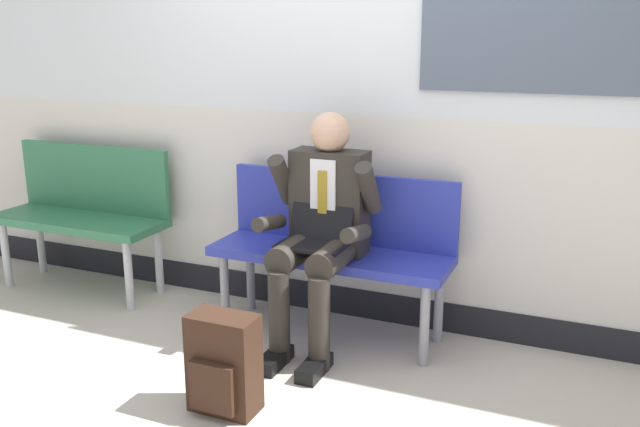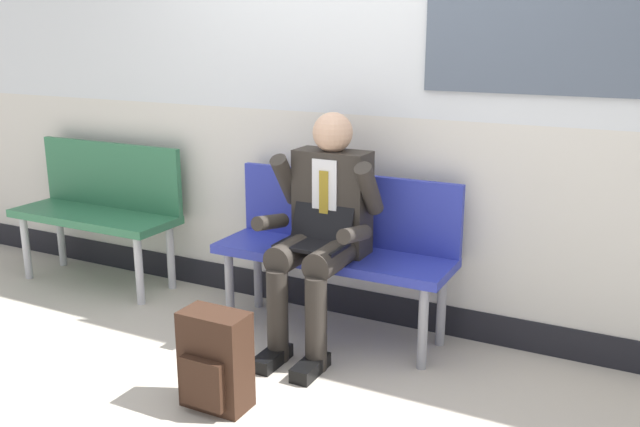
{
  "view_description": "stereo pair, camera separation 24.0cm",
  "coord_description": "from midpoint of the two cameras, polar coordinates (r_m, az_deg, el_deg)",
  "views": [
    {
      "loc": [
        1.29,
        -2.97,
        1.65
      ],
      "look_at": [
        -0.03,
        0.1,
        0.75
      ],
      "focal_mm": 38.56,
      "sensor_mm": 36.0,
      "label": 1
    },
    {
      "loc": [
        1.5,
        -2.87,
        1.65
      ],
      "look_at": [
        -0.03,
        0.1,
        0.75
      ],
      "focal_mm": 38.56,
      "sensor_mm": 36.0,
      "label": 2
    }
  ],
  "objects": [
    {
      "name": "bench_with_person",
      "position": [
        3.77,
        3.33,
        -2.23
      ],
      "size": [
        1.31,
        0.42,
        0.88
      ],
      "color": "#28339E",
      "rests_on": "ground"
    },
    {
      "name": "ground_plane",
      "position": [
        3.63,
        1.63,
        -11.93
      ],
      "size": [
        18.0,
        18.0,
        0.0
      ],
      "primitive_type": "plane",
      "color": "#B2A899"
    },
    {
      "name": "backpack",
      "position": [
        3.14,
        -6.52,
        -12.13
      ],
      "size": [
        0.3,
        0.21,
        0.45
      ],
      "color": "#331E14",
      "rests_on": "ground"
    },
    {
      "name": "bench_empty",
      "position": [
        4.72,
        -16.33,
        0.88
      ],
      "size": [
        1.15,
        0.42,
        0.92
      ],
      "color": "#2D6B47",
      "rests_on": "ground"
    },
    {
      "name": "station_wall",
      "position": [
        3.84,
        6.28,
        10.07
      ],
      "size": [
        6.98,
        0.17,
        2.73
      ],
      "color": "silver",
      "rests_on": "ground"
    },
    {
      "name": "person_seated",
      "position": [
        3.56,
        2.06,
        -1.07
      ],
      "size": [
        0.57,
        0.7,
        1.24
      ],
      "color": "#2D2823",
      "rests_on": "ground"
    }
  ]
}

